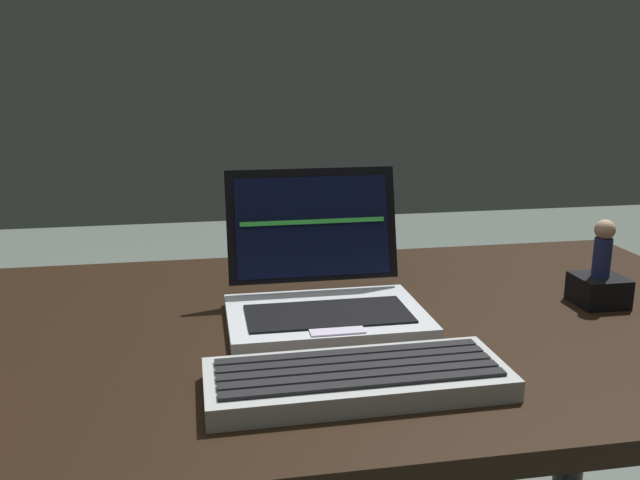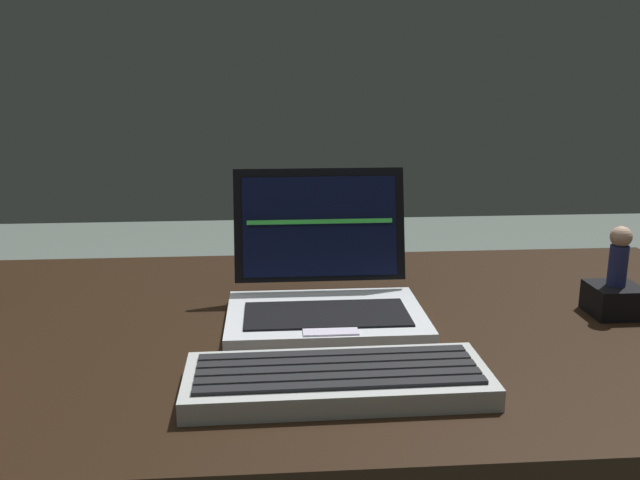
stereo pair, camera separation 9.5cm
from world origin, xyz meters
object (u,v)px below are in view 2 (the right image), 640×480
Objects in this scene: figurine at (620,255)px; figurine_stand at (615,301)px; external_keyboard at (337,380)px; laptop_front at (324,289)px.

figurine_stand is at bearing 180.00° from figurine.
external_keyboard is 4.79× the size of figurine_stand.
figurine_stand is at bearing 25.90° from external_keyboard.
external_keyboard is (-0.00, -0.25, -0.03)m from laptop_front.
figurine_stand is (0.44, 0.21, 0.01)m from external_keyboard.
laptop_front is 3.91× the size of figurine_stand.
figurine is at bearing 25.90° from external_keyboard.
figurine_stand is at bearing -4.61° from laptop_front.
external_keyboard is 3.86× the size of figurine.
laptop_front is at bearing 88.86° from external_keyboard.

